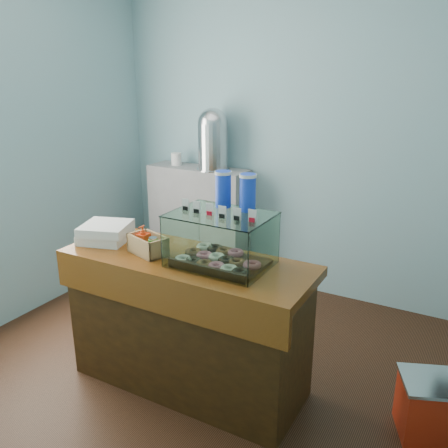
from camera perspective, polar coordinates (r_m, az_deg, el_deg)
The scene contains 9 objects.
ground at distance 3.54m, azimuth -1.86°, elevation -16.34°, with size 3.50×3.50×0.00m, color black.
room_shell at distance 2.93m, azimuth -1.69°, elevation 12.26°, with size 3.54×3.04×2.82m.
counter at distance 3.12m, azimuth -4.41°, elevation -11.68°, with size 1.60×0.60×0.90m.
back_shelf at distance 4.74m, azimuth -3.05°, elevation 0.28°, with size 1.00×0.32×1.10m, color gray.
display_case at distance 2.79m, azimuth -0.13°, elevation -1.54°, with size 0.58×0.42×0.53m.
condiment_crate at distance 3.01m, azimuth -9.22°, elevation -2.39°, with size 0.28×0.22×0.17m.
pastry_boxes at distance 3.28m, azimuth -14.03°, elevation -0.97°, with size 0.39×0.38×0.12m.
coffee_urn at distance 4.45m, azimuth -1.35°, elevation 10.34°, with size 0.31×0.31×0.57m.
red_cooler at distance 3.12m, azimuth 24.10°, elevation -19.48°, with size 0.49×0.44×0.36m.
Camera 1 is at (1.52, -2.49, 2.01)m, focal length 38.00 mm.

